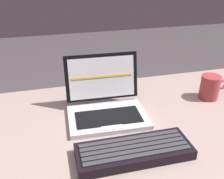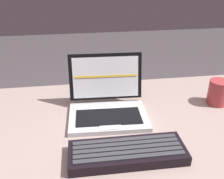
# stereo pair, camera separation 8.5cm
# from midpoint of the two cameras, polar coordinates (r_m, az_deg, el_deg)

# --- Properties ---
(desk) EXTENTS (1.62, 0.71, 0.73)m
(desk) POSITION_cam_midpoint_polar(r_m,az_deg,el_deg) (0.97, 6.40, -12.86)
(desk) COLOR #A48B83
(desk) RESTS_ON ground
(laptop_front) EXTENTS (0.29, 0.24, 0.20)m
(laptop_front) POSITION_cam_midpoint_polar(r_m,az_deg,el_deg) (0.94, 1.59, -3.36)
(laptop_front) COLOR silver
(laptop_front) RESTS_ON desk
(external_keyboard) EXTENTS (0.34, 0.12, 0.03)m
(external_keyboard) POSITION_cam_midpoint_polar(r_m,az_deg,el_deg) (0.77, 6.66, -13.74)
(external_keyboard) COLOR black
(external_keyboard) RESTS_ON desk
(coffee_mug) EXTENTS (0.12, 0.08, 0.10)m
(coffee_mug) POSITION_cam_midpoint_polar(r_m,az_deg,el_deg) (1.10, 24.53, -0.63)
(coffee_mug) COLOR #B0393C
(coffee_mug) RESTS_ON desk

